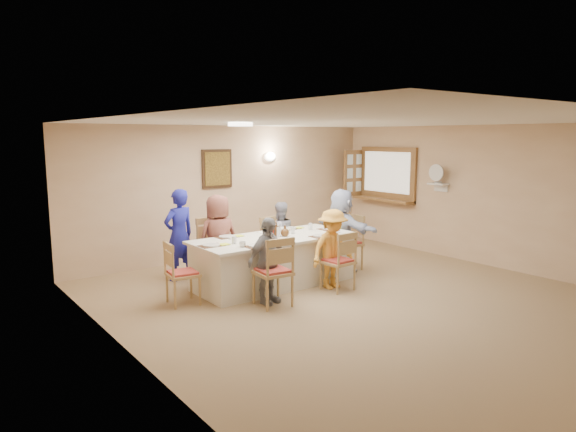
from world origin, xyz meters
TOP-DOWN VIEW (x-y plane):
  - ground at (0.00, 0.00)m, footprint 7.00×7.00m
  - room_walls at (0.00, 0.00)m, footprint 7.00×7.00m
  - wall_picture at (-0.30, 3.46)m, footprint 0.62×0.05m
  - wall_sconce at (0.90, 3.44)m, footprint 0.26×0.09m
  - ceiling_light at (-1.00, 1.50)m, footprint 0.36×0.36m
  - serving_hatch at (3.21, 2.40)m, footprint 0.06×1.50m
  - hatch_sill at (3.09, 2.40)m, footprint 0.30×1.50m
  - shutter_door at (2.95, 3.16)m, footprint 0.55×0.04m
  - fan_shelf at (3.13, 1.05)m, footprint 0.22×0.36m
  - desk_fan at (3.10, 1.05)m, footprint 0.30×0.30m
  - dining_table at (-0.51, 1.34)m, footprint 2.57×1.09m
  - chair_back_left at (-1.11, 2.14)m, footprint 0.50×0.50m
  - chair_back_right at (0.09, 2.14)m, footprint 0.43×0.43m
  - chair_front_left at (-1.11, 0.54)m, footprint 0.52×0.52m
  - chair_front_right at (0.09, 0.54)m, footprint 0.45×0.45m
  - chair_left_end at (-2.06, 1.34)m, footprint 0.47×0.47m
  - chair_right_end at (1.04, 1.34)m, footprint 0.51×0.51m
  - diner_back_left at (-1.11, 2.02)m, footprint 0.70×0.48m
  - diner_back_right at (0.09, 2.02)m, footprint 0.72×0.64m
  - diner_front_left at (-1.11, 0.66)m, footprint 0.82×0.56m
  - diner_front_right at (0.09, 0.66)m, footprint 0.81×0.49m
  - diner_right_end at (0.91, 1.34)m, footprint 1.36×0.57m
  - caregiver at (-1.56, 2.49)m, footprint 0.65×0.53m
  - placemat_fl at (-1.11, 0.92)m, footprint 0.35×0.26m
  - plate_fl at (-1.11, 0.92)m, footprint 0.25×0.25m
  - napkin_fl at (-0.93, 0.87)m, footprint 0.13×0.13m
  - placemat_fr at (0.09, 0.92)m, footprint 0.34×0.25m
  - plate_fr at (0.09, 0.92)m, footprint 0.26×0.26m
  - napkin_fr at (0.27, 0.87)m, footprint 0.14×0.14m
  - placemat_bl at (-1.11, 1.76)m, footprint 0.33×0.24m
  - plate_bl at (-1.11, 1.76)m, footprint 0.24×0.24m
  - napkin_bl at (-0.93, 1.71)m, footprint 0.14×0.14m
  - placemat_br at (0.09, 1.76)m, footprint 0.35×0.26m
  - plate_br at (0.09, 1.76)m, footprint 0.26×0.26m
  - napkin_br at (0.27, 1.71)m, footprint 0.13×0.13m
  - placemat_le at (-1.61, 1.34)m, footprint 0.33×0.25m
  - plate_le at (-1.61, 1.34)m, footprint 0.25×0.25m
  - napkin_le at (-1.43, 1.29)m, footprint 0.14×0.14m
  - placemat_re at (0.61, 1.34)m, footprint 0.33×0.25m
  - plate_re at (0.61, 1.34)m, footprint 0.23×0.23m
  - napkin_re at (0.79, 1.29)m, footprint 0.15×0.15m
  - teacup_a at (-1.29, 1.01)m, footprint 0.10×0.10m
  - teacup_b at (-0.09, 1.87)m, footprint 0.14×0.14m
  - bowl_a at (-0.80, 1.07)m, footprint 0.34×0.34m
  - bowl_b at (-0.14, 1.60)m, footprint 0.22×0.22m
  - condiment_ketchup at (-0.57, 1.35)m, footprint 0.13×0.13m
  - condiment_brown at (-0.46, 1.36)m, footprint 0.17×0.17m
  - condiment_malt at (-0.35, 1.28)m, footprint 0.14×0.14m
  - drinking_glass at (-0.66, 1.39)m, footprint 0.06×0.06m

SIDE VIEW (x-z plane):
  - ground at x=0.00m, z-range 0.00..0.00m
  - dining_table at x=-0.51m, z-range 0.00..0.76m
  - chair_left_end at x=-2.06m, z-range 0.00..0.89m
  - chair_back_right at x=0.09m, z-range 0.00..0.91m
  - chair_front_right at x=0.09m, z-range 0.00..0.91m
  - chair_right_end at x=1.04m, z-range 0.00..0.96m
  - chair_front_left at x=-1.11m, z-range 0.00..0.98m
  - chair_back_left at x=-1.11m, z-range 0.00..1.01m
  - diner_back_right at x=0.09m, z-range 0.00..1.19m
  - diner_front_left at x=-1.11m, z-range 0.00..1.21m
  - diner_front_right at x=0.09m, z-range 0.00..1.22m
  - diner_back_left at x=-1.11m, z-range 0.00..1.40m
  - diner_right_end at x=0.91m, z-range 0.00..1.42m
  - caregiver at x=-1.56m, z-range 0.00..1.48m
  - placemat_fl at x=-1.11m, z-range 0.76..0.77m
  - placemat_fr at x=0.09m, z-range 0.76..0.77m
  - placemat_bl at x=-1.11m, z-range 0.76..0.77m
  - placemat_br at x=0.09m, z-range 0.76..0.77m
  - placemat_le at x=-1.61m, z-range 0.76..0.77m
  - placemat_re at x=0.61m, z-range 0.76..0.77m
  - napkin_fl at x=-0.93m, z-range 0.77..0.77m
  - napkin_fr at x=0.27m, z-range 0.77..0.77m
  - napkin_bl at x=-0.93m, z-range 0.77..0.77m
  - napkin_br at x=0.27m, z-range 0.77..0.77m
  - napkin_le at x=-1.43m, z-range 0.77..0.77m
  - napkin_re at x=0.79m, z-range 0.77..0.77m
  - plate_fl at x=-1.11m, z-range 0.77..0.78m
  - plate_fr at x=0.09m, z-range 0.76..0.78m
  - plate_bl at x=-1.11m, z-range 0.77..0.78m
  - plate_br at x=0.09m, z-range 0.77..0.78m
  - plate_le at x=-1.61m, z-range 0.77..0.78m
  - plate_re at x=0.61m, z-range 0.77..0.78m
  - bowl_a at x=-0.80m, z-range 0.76..0.81m
  - bowl_b at x=-0.14m, z-range 0.76..0.83m
  - teacup_a at x=-1.29m, z-range 0.76..0.84m
  - teacup_b at x=-0.09m, z-range 0.76..0.84m
  - drinking_glass at x=-0.66m, z-range 0.77..0.86m
  - condiment_malt at x=-0.35m, z-range 0.76..0.93m
  - condiment_brown at x=-0.46m, z-range 0.76..0.99m
  - condiment_ketchup at x=-0.57m, z-range 0.76..1.01m
  - hatch_sill at x=3.09m, z-range 0.95..1.00m
  - fan_shelf at x=3.13m, z-range 1.39..1.41m
  - serving_hatch at x=3.21m, z-range 0.92..2.08m
  - shutter_door at x=2.95m, z-range 1.00..2.00m
  - room_walls at x=0.00m, z-range -1.99..5.01m
  - desk_fan at x=3.10m, z-range 1.41..1.69m
  - wall_picture at x=-0.30m, z-range 1.34..2.06m
  - wall_sconce at x=0.90m, z-range 1.81..1.99m
  - ceiling_light at x=-1.00m, z-range 2.45..2.50m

